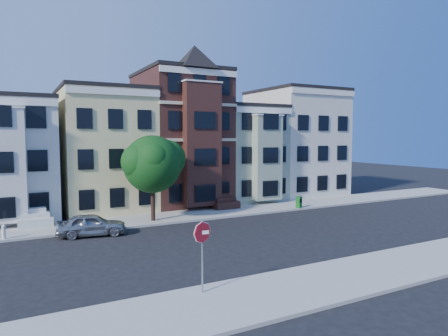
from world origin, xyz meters
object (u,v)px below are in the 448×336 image
street_tree (152,168)px  parked_car (92,225)px  stop_sign (202,252)px  newspaper_box (299,202)px  fire_hydrant (4,233)px

street_tree → parked_car: (-4.66, -1.99, -3.28)m
street_tree → stop_sign: bearing=-100.1°
street_tree → newspaper_box: bearing=-4.0°
parked_car → stop_sign: stop_sign is taller
parked_car → fire_hydrant: 5.03m
newspaper_box → fire_hydrant: (-22.26, 0.00, -0.15)m
street_tree → fire_hydrant: street_tree is taller
parked_car → stop_sign: (2.19, -11.94, 1.04)m
street_tree → fire_hydrant: (-9.56, -0.89, -3.51)m
newspaper_box → street_tree: bearing=152.8°
newspaper_box → fire_hydrant: size_ratio=1.44×
parked_car → fire_hydrant: parked_car is taller
street_tree → stop_sign: street_tree is taller
newspaper_box → stop_sign: stop_sign is taller
fire_hydrant → stop_sign: (7.09, -13.04, 1.26)m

